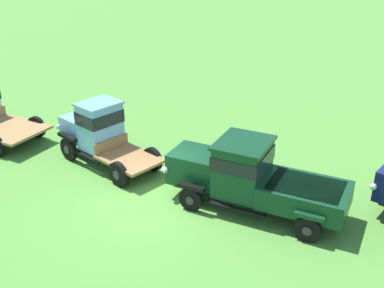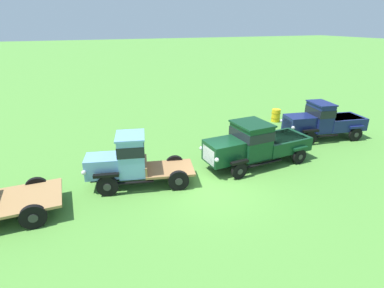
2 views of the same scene
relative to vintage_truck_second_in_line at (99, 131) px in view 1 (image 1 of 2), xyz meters
The scene contains 3 objects.
ground_plane 3.82m from the vintage_truck_second_in_line, 24.34° to the right, with size 240.00×240.00×0.00m, color #518E38.
vintage_truck_second_in_line is the anchor object (origin of this frame).
vintage_truck_midrow_center 6.13m from the vintage_truck_second_in_line, ahead, with size 5.71×2.43×2.19m.
Camera 1 is at (7.73, -10.65, 8.07)m, focal length 45.00 mm.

